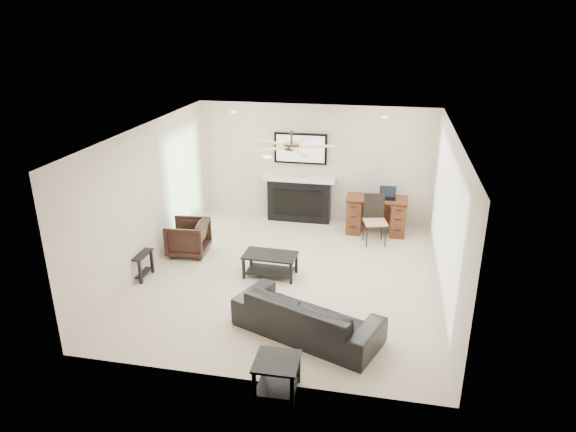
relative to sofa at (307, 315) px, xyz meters
name	(u,v)px	position (x,y,z in m)	size (l,w,h in m)	color
room_shell	(303,182)	(-0.38, 1.72, 1.38)	(5.50, 5.54, 2.52)	beige
sofa	(307,315)	(0.00, 0.00, 0.00)	(2.06, 0.81, 0.60)	black
armchair	(188,238)	(-2.60, 2.15, 0.03)	(0.70, 0.72, 0.65)	black
coffee_table	(270,265)	(-0.90, 1.60, -0.10)	(0.90, 0.50, 0.40)	black
end_table_near	(277,376)	(-0.15, -1.25, -0.08)	(0.52, 0.52, 0.45)	black
end_table_left	(135,265)	(-3.15, 1.10, -0.08)	(0.50, 0.50, 0.45)	black
fireplace_unit	(299,179)	(-0.87, 4.22, 0.65)	(1.52, 0.34, 1.91)	black
desk	(376,215)	(0.79, 3.86, 0.08)	(1.22, 0.56, 0.76)	#431A10
desk_chair	(375,220)	(0.79, 3.31, 0.18)	(0.42, 0.44, 0.97)	black
laptop	(388,193)	(0.99, 3.84, 0.57)	(0.33, 0.24, 0.23)	black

